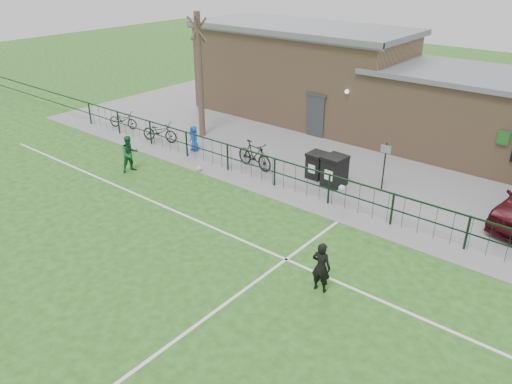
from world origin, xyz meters
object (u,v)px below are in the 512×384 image
Objects in this scene: bicycle_d at (254,155)px; bicycle_a at (123,120)px; sign_post at (384,168)px; spectator_child at (194,138)px; wheelie_bin_right at (334,172)px; ball_ground at (199,169)px; bicycle_c at (160,132)px; outfield_player at (130,154)px; bare_tree at (200,77)px; wheelie_bin_left at (317,166)px.

bicycle_a is at bearing 98.16° from bicycle_d.
spectator_child is (-8.83, -1.48, -0.40)m from sign_post.
sign_post reaches higher than wheelie_bin_right.
ball_ground is at bearing -118.87° from bicycle_a.
sign_post is 8.97m from spectator_child.
outfield_player reaches higher than bicycle_c.
wheelie_bin_right is at bearing 24.63° from ball_ground.
bare_tree reaches higher than bicycle_a.
outfield_player is at bearing -140.86° from bicycle_a.
bare_tree is 3.00× the size of sign_post.
bare_tree is 5.11m from bicycle_a.
wheelie_bin_right is 0.62× the size of bicycle_c.
wheelie_bin_left reaches higher than ball_ground.
bicycle_c is 1.19× the size of outfield_player.
spectator_child is 2.54m from ball_ground.
outfield_player is at bearing -80.45° from spectator_child.
sign_post is 1.28× the size of outfield_player.
sign_post is 7.64m from ball_ground.
ball_ground is (4.11, -1.42, -0.39)m from bicycle_c.
sign_post is 14.21m from bicycle_a.
bare_tree reaches higher than wheelie_bin_right.
ball_ground is at bearing -150.84° from wheelie_bin_right.
bare_tree is at bearing 78.08° from bicycle_d.
wheelie_bin_left is 0.86× the size of wheelie_bin_right.
wheelie_bin_left is 7.84m from outfield_player.
sign_post is at bearing -100.02° from bicycle_c.
bare_tree reaches higher than sign_post.
wheelie_bin_right is 9.36m from bicycle_c.
bare_tree is 5.01× the size of spectator_child.
bare_tree is at bearing 175.37° from wheelie_bin_left.
bicycle_d reaches higher than wheelie_bin_right.
bicycle_a is 5.28m from spectator_child.
bare_tree is at bearing 132.86° from ball_ground.
sign_post is (10.07, -0.29, -1.98)m from bare_tree.
bicycle_c is 7.79× the size of ball_ground.
bicycle_d is 5.26m from outfield_player.
wheelie_bin_right is at bearing -102.79° from bicycle_a.
bicycle_d is at bearing -105.34° from bicycle_c.
bicycle_a is at bearing 167.71° from ball_ground.
bare_tree is 10.26m from sign_post.
wheelie_bin_left is at bearing 171.62° from wheelie_bin_right.
bicycle_c is at bearing 160.92° from ball_ground.
spectator_child is at bearing -103.84° from bicycle_c.
ball_ground is at bearing -24.60° from spectator_child.
spectator_child reaches higher than bicycle_a.
bicycle_a is at bearing -173.45° from wheelie_bin_left.
bicycle_d is (-2.60, -0.86, 0.10)m from wheelie_bin_left.
bicycle_c reaches higher than ball_ground.
bare_tree is 7.81m from wheelie_bin_left.
outfield_player is 6.52× the size of ball_ground.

